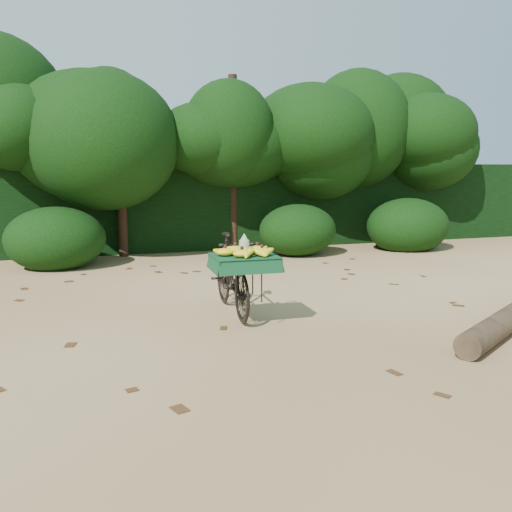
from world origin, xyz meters
name	(u,v)px	position (x,y,z in m)	size (l,w,h in m)	color
ground	(317,318)	(0.00, 0.00, 0.00)	(80.00, 80.00, 0.00)	tan
vendor_bicycle	(232,273)	(-0.87, 0.50, 0.49)	(0.70, 1.69, 0.96)	black
hedge_backdrop	(202,205)	(0.00, 6.30, 0.90)	(26.00, 1.80, 1.80)	black
tree_row	(177,154)	(-0.65, 5.50, 2.00)	(14.50, 2.00, 4.00)	black
bush_clumps	(249,235)	(0.50, 4.30, 0.45)	(8.80, 1.70, 0.90)	black
leaf_litter	(296,305)	(0.00, 0.65, 0.01)	(7.00, 7.30, 0.01)	#4A2B13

